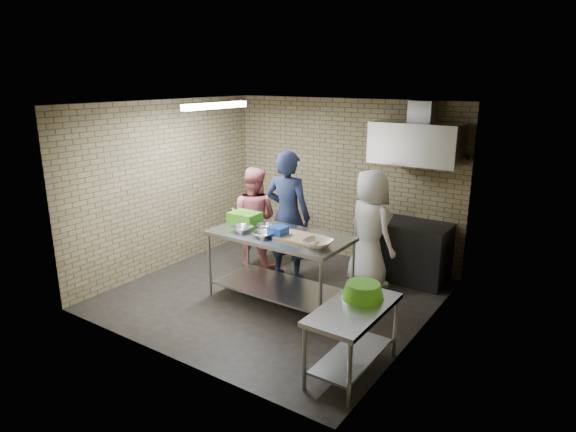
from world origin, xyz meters
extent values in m
plane|color=black|center=(0.00, 0.00, 0.00)|extent=(4.20, 4.20, 0.00)
plane|color=black|center=(0.00, 0.00, 2.70)|extent=(4.20, 4.20, 0.00)
cube|color=#95855D|center=(0.00, 2.00, 1.35)|extent=(4.20, 0.06, 2.70)
cube|color=#95855D|center=(0.00, -2.00, 1.35)|extent=(4.20, 0.06, 2.70)
cube|color=#95855D|center=(-2.10, 0.00, 1.35)|extent=(0.06, 4.00, 2.70)
cube|color=#95855D|center=(2.10, 0.00, 1.35)|extent=(0.06, 4.00, 2.70)
cube|color=#B0B3B7|center=(0.15, -0.08, 0.48)|extent=(1.93, 0.97, 0.97)
cube|color=silver|center=(1.80, -1.10, 0.38)|extent=(0.60, 1.20, 0.75)
cube|color=black|center=(1.35, 1.65, 0.45)|extent=(1.20, 0.70, 0.90)
cube|color=silver|center=(1.35, 1.70, 2.10)|extent=(1.30, 0.60, 0.60)
cube|color=#A5A8AD|center=(1.35, 1.85, 2.55)|extent=(0.35, 0.30, 0.30)
cube|color=#3F2B19|center=(1.65, 1.89, 1.92)|extent=(0.80, 0.20, 0.04)
cube|color=white|center=(-1.00, 0.00, 2.64)|extent=(0.10, 1.25, 0.08)
cube|color=#46A71E|center=(-0.55, 0.04, 1.05)|extent=(0.43, 0.32, 0.17)
cube|color=#1746B3|center=(0.20, -0.18, 1.04)|extent=(0.21, 0.21, 0.14)
cube|color=tan|center=(0.50, -0.10, 0.98)|extent=(0.59, 0.45, 0.03)
imported|color=silver|center=(-0.35, -0.28, 1.00)|extent=(0.31, 0.31, 0.07)
imported|color=silver|center=(-0.15, -0.03, 1.00)|extent=(0.24, 0.24, 0.07)
imported|color=silver|center=(0.05, -0.30, 1.00)|extent=(0.29, 0.29, 0.07)
imported|color=#C2B39B|center=(0.85, -0.23, 1.01)|extent=(0.38, 0.38, 0.09)
cylinder|color=#B22619|center=(1.40, 1.89, 2.03)|extent=(0.07, 0.07, 0.18)
cylinder|color=green|center=(1.80, 1.89, 2.02)|extent=(0.06, 0.06, 0.15)
imported|color=black|center=(-0.21, 0.65, 1.00)|extent=(0.77, 0.55, 2.00)
imported|color=pink|center=(-0.93, 0.72, 0.83)|extent=(0.93, 0.80, 1.66)
imported|color=white|center=(0.97, 1.05, 0.89)|extent=(1.03, 0.90, 1.77)
camera|label=1|loc=(3.83, -5.31, 3.04)|focal=30.77mm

